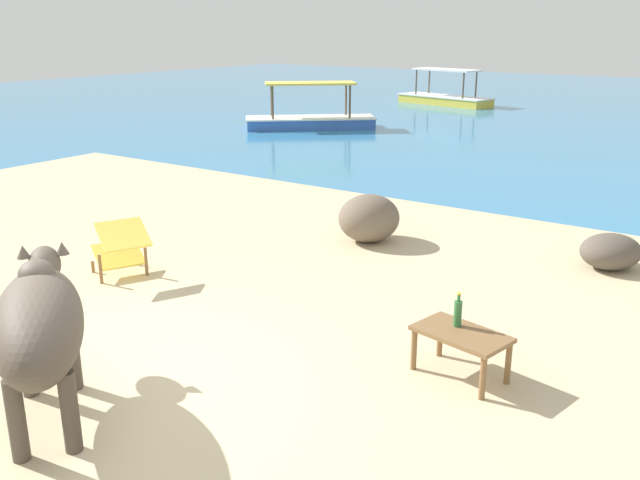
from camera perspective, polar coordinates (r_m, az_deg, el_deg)
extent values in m
cube|color=#CCB78E|center=(5.80, -17.27, -12.41)|extent=(18.00, 14.00, 0.04)
cylinder|color=#4C4238|center=(5.88, -23.14, -9.17)|extent=(0.12, 0.12, 0.60)
cylinder|color=#4C4238|center=(5.85, -19.86, -8.91)|extent=(0.12, 0.12, 0.60)
cylinder|color=#4C4238|center=(5.09, -23.86, -13.52)|extent=(0.12, 0.12, 0.60)
cylinder|color=#4C4238|center=(5.06, -20.02, -13.25)|extent=(0.12, 0.12, 0.60)
ellipsoid|color=#4C4238|center=(5.26, -22.28, -6.47)|extent=(1.66, 1.47, 0.65)
ellipsoid|color=#4C4238|center=(6.17, -21.87, -1.90)|extent=(0.50, 0.47, 0.30)
cone|color=#4C4238|center=(6.14, -23.41, -0.89)|extent=(0.15, 0.15, 0.11)
cone|color=#4C4238|center=(6.12, -20.60, -0.63)|extent=(0.15, 0.15, 0.11)
ellipsoid|color=#4C4238|center=(5.43, -22.44, -2.63)|extent=(0.40, 0.39, 0.22)
cube|color=brown|center=(5.77, 11.66, -7.64)|extent=(0.84, 0.59, 0.04)
cylinder|color=brown|center=(5.83, 15.34, -9.81)|extent=(0.05, 0.05, 0.36)
cylinder|color=brown|center=(5.56, 13.35, -11.08)|extent=(0.05, 0.05, 0.36)
cylinder|color=brown|center=(6.16, 9.92, -7.90)|extent=(0.05, 0.05, 0.36)
cylinder|color=brown|center=(5.90, 7.80, -8.98)|extent=(0.05, 0.05, 0.36)
cylinder|color=#2D6B38|center=(5.82, 11.35, -6.01)|extent=(0.07, 0.07, 0.22)
cylinder|color=#2D6B38|center=(5.77, 11.43, -4.73)|extent=(0.03, 0.03, 0.06)
cylinder|color=yellow|center=(5.75, 11.46, -4.38)|extent=(0.03, 0.03, 0.02)
cylinder|color=brown|center=(8.53, -18.31, -2.13)|extent=(0.04, 0.04, 0.14)
cylinder|color=brown|center=(8.63, -14.95, -1.58)|extent=(0.04, 0.04, 0.14)
cylinder|color=brown|center=(8.11, -17.75, -2.32)|extent=(0.04, 0.04, 0.34)
cylinder|color=brown|center=(8.22, -14.22, -1.74)|extent=(0.04, 0.04, 0.34)
cube|color=#EFD14C|center=(8.33, -16.37, -1.16)|extent=(0.61, 0.66, 0.21)
cube|color=#EFD14C|center=(7.94, -16.02, 0.45)|extent=(0.64, 0.67, 0.23)
ellipsoid|color=brown|center=(8.90, 22.96, -0.88)|extent=(0.95, 0.98, 0.42)
ellipsoid|color=#6B5B4C|center=(9.24, 4.08, 1.82)|extent=(0.90, 0.94, 0.64)
cube|color=gold|center=(26.52, 10.30, 11.30)|extent=(3.76, 1.88, 0.28)
cube|color=white|center=(26.51, 10.32, 11.64)|extent=(3.84, 1.95, 0.04)
cylinder|color=brown|center=(26.84, 7.98, 12.80)|extent=(0.06, 0.06, 0.95)
cylinder|color=brown|center=(27.43, 9.04, 12.85)|extent=(0.06, 0.06, 0.95)
cylinder|color=brown|center=(25.52, 11.80, 12.38)|extent=(0.06, 0.06, 0.95)
cylinder|color=brown|center=(26.14, 12.82, 12.42)|extent=(0.06, 0.06, 0.95)
cube|color=silver|center=(26.43, 10.43, 13.71)|extent=(2.67, 1.48, 0.06)
cube|color=#3866B7|center=(19.95, -0.81, 9.66)|extent=(3.45, 3.17, 0.28)
cube|color=white|center=(19.93, -0.81, 10.11)|extent=(3.54, 3.26, 0.04)
cylinder|color=brown|center=(20.38, 2.17, 11.55)|extent=(0.06, 0.06, 0.95)
cylinder|color=brown|center=(19.62, 2.49, 11.32)|extent=(0.06, 0.06, 0.95)
cylinder|color=brown|center=(20.19, -4.04, 11.47)|extent=(0.06, 0.06, 0.95)
cylinder|color=brown|center=(19.42, -3.95, 11.24)|extent=(0.06, 0.06, 0.95)
cube|color=#EFD14C|center=(19.83, -0.82, 12.87)|extent=(2.52, 2.35, 0.06)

